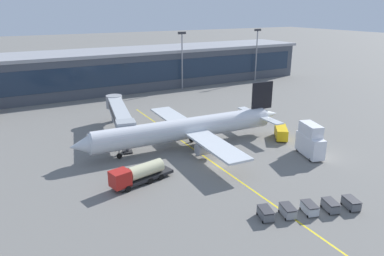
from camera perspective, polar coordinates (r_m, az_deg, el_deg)
name	(u,v)px	position (r m, az deg, el deg)	size (l,w,h in m)	color
ground_plane	(218,165)	(65.14, 4.06, -5.84)	(700.00, 700.00, 0.00)	slate
apron_lead_in_line	(211,161)	(66.59, 3.00, -5.25)	(0.30, 80.00, 0.01)	yellow
terminal_building	(91,72)	(125.28, -15.69, 8.58)	(161.11, 21.70, 13.08)	#424751
main_airliner	(187,128)	(72.02, -0.86, -0.08)	(45.41, 36.04, 11.63)	silver
jet_bridge	(119,113)	(80.43, -11.45, 2.32)	(8.32, 24.80, 6.53)	#B2B7BC
fuel_tanker	(138,174)	(58.24, -8.53, -7.21)	(11.08, 4.70, 3.25)	#232326
lavatory_truck	(281,132)	(79.38, 13.92, -0.69)	(5.28, 6.04, 2.50)	yellow
catering_lift	(310,141)	(71.26, 18.20, -1.91)	(4.36, 7.23, 6.30)	white
baggage_cart_0	(266,213)	(50.33, 11.55, -13.08)	(2.27, 2.99, 1.48)	#595B60
baggage_cart_1	(288,211)	(51.57, 14.90, -12.52)	(2.27, 2.99, 1.48)	gray
baggage_cart_2	(309,208)	(52.98, 18.07, -11.95)	(2.27, 2.99, 1.48)	#B2B7BC
baggage_cart_3	(330,206)	(54.54, 21.06, -11.38)	(2.27, 2.99, 1.48)	#595B60
baggage_cart_4	(351,203)	(56.24, 23.86, -10.82)	(2.27, 2.99, 1.48)	#595B60
apron_light_mast_0	(182,55)	(123.11, -1.58, 11.41)	(2.80, 0.50, 19.18)	gray
apron_light_mast_1	(257,50)	(140.43, 10.19, 12.03)	(2.80, 0.50, 19.25)	gray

